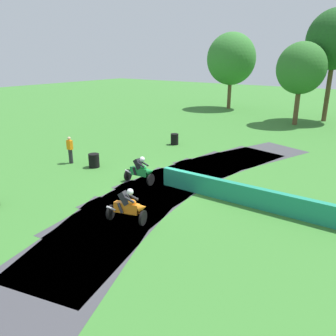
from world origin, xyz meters
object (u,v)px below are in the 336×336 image
object	(u,v)px
track_marshal	(70,150)
tire_stack_near	(175,139)
motorcycle_lead_green	(141,171)
motorcycle_chase_orange	(128,206)
tire_stack_mid_a	(94,161)

from	to	relation	value
track_marshal	tire_stack_near	bearing A→B (deg)	71.05
motorcycle_lead_green	motorcycle_chase_orange	world-z (taller)	motorcycle_chase_orange
tire_stack_near	track_marshal	xyz separation A→B (m)	(-2.53, -7.35, 0.42)
tire_stack_mid_a	track_marshal	world-z (taller)	track_marshal
motorcycle_chase_orange	track_marshal	xyz separation A→B (m)	(-7.96, 3.65, 0.16)
motorcycle_lead_green	track_marshal	xyz separation A→B (m)	(-5.58, 0.09, 0.16)
tire_stack_mid_a	track_marshal	xyz separation A→B (m)	(-1.72, -0.28, 0.42)
motorcycle_chase_orange	track_marshal	size ratio (longest dim) A/B	1.03
motorcycle_chase_orange	tire_stack_mid_a	world-z (taller)	motorcycle_chase_orange
motorcycle_chase_orange	tire_stack_near	size ratio (longest dim) A/B	2.10
motorcycle_lead_green	tire_stack_near	distance (m)	8.05
motorcycle_lead_green	track_marshal	size ratio (longest dim) A/B	1.03
motorcycle_lead_green	track_marshal	world-z (taller)	track_marshal
tire_stack_near	tire_stack_mid_a	size ratio (longest dim) A/B	1.00
motorcycle_lead_green	motorcycle_chase_orange	size ratio (longest dim) A/B	1.00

